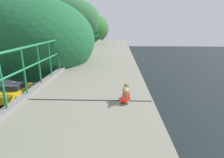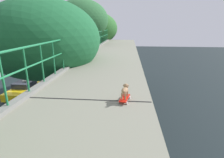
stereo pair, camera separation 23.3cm
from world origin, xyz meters
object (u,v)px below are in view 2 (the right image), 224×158
(toy_skateboard, at_px, (125,98))
(city_bus, at_px, (66,56))
(car_yellow_cab_sixth, at_px, (24,89))
(small_dog, at_px, (125,90))
(car_green_fifth, at_px, (42,107))

(toy_skateboard, bearing_deg, city_bus, 112.50)
(car_yellow_cab_sixth, bearing_deg, small_dog, -49.56)
(car_yellow_cab_sixth, bearing_deg, toy_skateboard, -49.62)
(small_dog, bearing_deg, city_bus, 112.53)
(car_green_fifth, relative_size, car_yellow_cab_sixth, 0.96)
(toy_skateboard, bearing_deg, car_yellow_cab_sixth, 130.38)
(car_yellow_cab_sixth, distance_m, toy_skateboard, 17.10)
(car_yellow_cab_sixth, relative_size, small_dog, 11.60)
(small_dog, bearing_deg, car_yellow_cab_sixth, 130.44)
(car_yellow_cab_sixth, xyz_separation_m, small_dog, (10.65, -12.49, 4.96))
(car_yellow_cab_sixth, distance_m, small_dog, 17.15)
(car_yellow_cab_sixth, bearing_deg, car_green_fifth, -44.29)
(car_green_fifth, xyz_separation_m, toy_skateboard, (6.90, -8.86, 4.80))
(car_green_fifth, distance_m, car_yellow_cab_sixth, 5.23)
(city_bus, distance_m, toy_skateboard, 28.43)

